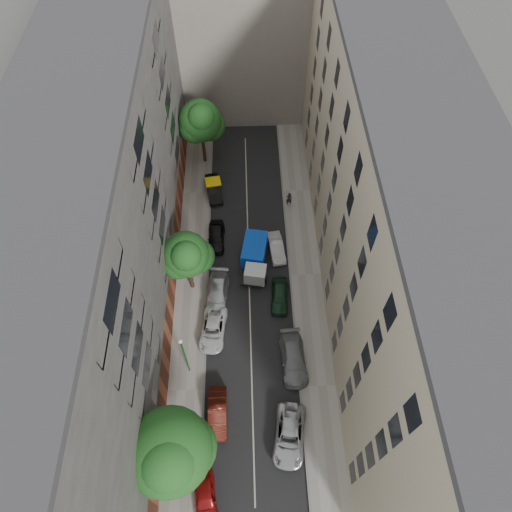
{
  "coord_description": "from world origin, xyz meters",
  "views": [
    {
      "loc": [
        -0.05,
        -23.36,
        37.68
      ],
      "look_at": [
        0.63,
        -1.7,
        6.0
      ],
      "focal_mm": 32.0,
      "sensor_mm": 36.0,
      "label": 1
    }
  ],
  "objects_px": {
    "tarp_truck": "(255,257)",
    "car_right_2": "(280,296)",
    "car_left_5": "(214,189)",
    "car_right_0": "(289,435)",
    "car_left_0": "(205,496)",
    "car_right_3": "(276,248)",
    "tree_far": "(201,123)",
    "lamp_post": "(184,353)",
    "tree_mid": "(187,256)",
    "car_left_4": "(216,237)",
    "car_left_2": "(213,329)",
    "car_right_1": "(293,359)",
    "pedestrian": "(289,199)",
    "tree_near": "(171,453)",
    "car_left_1": "(217,413)",
    "car_left_3": "(217,293)"
  },
  "relations": [
    {
      "from": "pedestrian",
      "to": "car_left_1",
      "type": "bearing_deg",
      "value": 66.66
    },
    {
      "from": "car_left_5",
      "to": "car_right_0",
      "type": "distance_m",
      "value": 26.78
    },
    {
      "from": "lamp_post",
      "to": "car_right_1",
      "type": "bearing_deg",
      "value": 3.46
    },
    {
      "from": "car_left_4",
      "to": "tree_mid",
      "type": "relative_size",
      "value": 0.54
    },
    {
      "from": "lamp_post",
      "to": "car_right_2",
      "type": "bearing_deg",
      "value": 39.92
    },
    {
      "from": "car_right_1",
      "to": "pedestrian",
      "type": "xyz_separation_m",
      "value": [
        0.9,
        17.81,
        0.28
      ]
    },
    {
      "from": "car_left_0",
      "to": "tree_mid",
      "type": "relative_size",
      "value": 0.52
    },
    {
      "from": "car_left_1",
      "to": "car_left_3",
      "type": "height_order",
      "value": "car_left_3"
    },
    {
      "from": "car_left_2",
      "to": "tree_mid",
      "type": "relative_size",
      "value": 0.6
    },
    {
      "from": "car_left_5",
      "to": "car_right_0",
      "type": "relative_size",
      "value": 0.84
    },
    {
      "from": "car_right_0",
      "to": "pedestrian",
      "type": "distance_m",
      "value": 24.08
    },
    {
      "from": "car_right_3",
      "to": "tree_far",
      "type": "height_order",
      "value": "tree_far"
    },
    {
      "from": "tarp_truck",
      "to": "tree_near",
      "type": "distance_m",
      "value": 19.96
    },
    {
      "from": "car_right_1",
      "to": "pedestrian",
      "type": "relative_size",
      "value": 2.92
    },
    {
      "from": "car_left_4",
      "to": "car_right_1",
      "type": "height_order",
      "value": "car_right_1"
    },
    {
      "from": "car_right_1",
      "to": "car_right_2",
      "type": "relative_size",
      "value": 1.29
    },
    {
      "from": "car_right_2",
      "to": "tree_far",
      "type": "xyz_separation_m",
      "value": [
        -7.43,
        18.46,
        5.05
      ]
    },
    {
      "from": "car_left_1",
      "to": "tree_mid",
      "type": "bearing_deg",
      "value": 101.3
    },
    {
      "from": "car_left_2",
      "to": "tree_mid",
      "type": "xyz_separation_m",
      "value": [
        -1.98,
        4.69,
        4.7
      ]
    },
    {
      "from": "car_left_3",
      "to": "car_left_2",
      "type": "bearing_deg",
      "value": -89.56
    },
    {
      "from": "car_left_5",
      "to": "car_right_1",
      "type": "height_order",
      "value": "car_right_1"
    },
    {
      "from": "car_left_2",
      "to": "car_left_5",
      "type": "bearing_deg",
      "value": 97.98
    },
    {
      "from": "car_left_0",
      "to": "car_left_5",
      "type": "distance_m",
      "value": 30.0
    },
    {
      "from": "car_right_1",
      "to": "tree_mid",
      "type": "bearing_deg",
      "value": 135.71
    },
    {
      "from": "car_left_2",
      "to": "tree_near",
      "type": "xyz_separation_m",
      "value": [
        -2.05,
        -11.31,
        5.56
      ]
    },
    {
      "from": "car_left_2",
      "to": "car_left_4",
      "type": "height_order",
      "value": "car_left_4"
    },
    {
      "from": "tree_far",
      "to": "lamp_post",
      "type": "xyz_separation_m",
      "value": [
        -0.62,
        -25.19,
        -1.73
      ]
    },
    {
      "from": "car_left_5",
      "to": "car_left_4",
      "type": "bearing_deg",
      "value": -96.29
    },
    {
      "from": "car_left_4",
      "to": "car_right_3",
      "type": "relative_size",
      "value": 1.06
    },
    {
      "from": "car_left_4",
      "to": "car_left_5",
      "type": "bearing_deg",
      "value": 94.27
    },
    {
      "from": "car_right_3",
      "to": "car_left_1",
      "type": "bearing_deg",
      "value": -117.15
    },
    {
      "from": "tree_mid",
      "to": "lamp_post",
      "type": "height_order",
      "value": "tree_mid"
    },
    {
      "from": "car_left_3",
      "to": "car_right_3",
      "type": "height_order",
      "value": "car_left_3"
    },
    {
      "from": "car_right_1",
      "to": "tarp_truck",
      "type": "bearing_deg",
      "value": 103.09
    },
    {
      "from": "car_right_0",
      "to": "tree_near",
      "type": "height_order",
      "value": "tree_near"
    },
    {
      "from": "car_left_0",
      "to": "car_left_4",
      "type": "bearing_deg",
      "value": 80.66
    },
    {
      "from": "car_right_1",
      "to": "car_right_3",
      "type": "height_order",
      "value": "car_right_1"
    },
    {
      "from": "car_left_1",
      "to": "car_left_2",
      "type": "bearing_deg",
      "value": 93.6
    },
    {
      "from": "tarp_truck",
      "to": "tree_far",
      "type": "bearing_deg",
      "value": 120.17
    },
    {
      "from": "car_left_3",
      "to": "pedestrian",
      "type": "xyz_separation_m",
      "value": [
        7.51,
        11.21,
        0.3
      ]
    },
    {
      "from": "tarp_truck",
      "to": "car_right_2",
      "type": "bearing_deg",
      "value": -50.26
    },
    {
      "from": "car_left_1",
      "to": "car_left_5",
      "type": "height_order",
      "value": "car_left_5"
    },
    {
      "from": "car_left_1",
      "to": "lamp_post",
      "type": "distance_m",
      "value": 5.59
    },
    {
      "from": "tree_near",
      "to": "pedestrian",
      "type": "distance_m",
      "value": 28.4
    },
    {
      "from": "tarp_truck",
      "to": "tree_near",
      "type": "xyz_separation_m",
      "value": [
        -5.96,
        -18.42,
        4.85
      ]
    },
    {
      "from": "car_left_3",
      "to": "tree_mid",
      "type": "xyz_separation_m",
      "value": [
        -2.29,
        1.09,
        4.61
      ]
    },
    {
      "from": "tree_far",
      "to": "lamp_post",
      "type": "distance_m",
      "value": 25.26
    },
    {
      "from": "car_left_4",
      "to": "car_right_1",
      "type": "bearing_deg",
      "value": -61.72
    },
    {
      "from": "car_left_2",
      "to": "tarp_truck",
      "type": "bearing_deg",
      "value": 68.18
    },
    {
      "from": "tree_mid",
      "to": "tree_far",
      "type": "bearing_deg",
      "value": 87.77
    }
  ]
}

